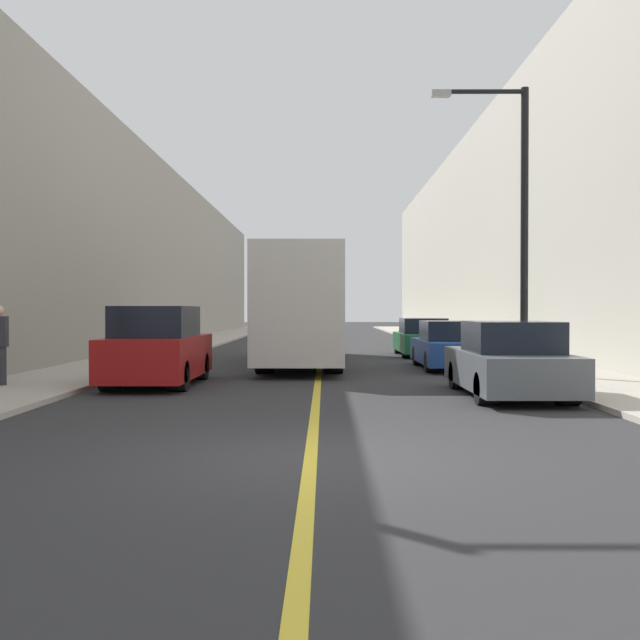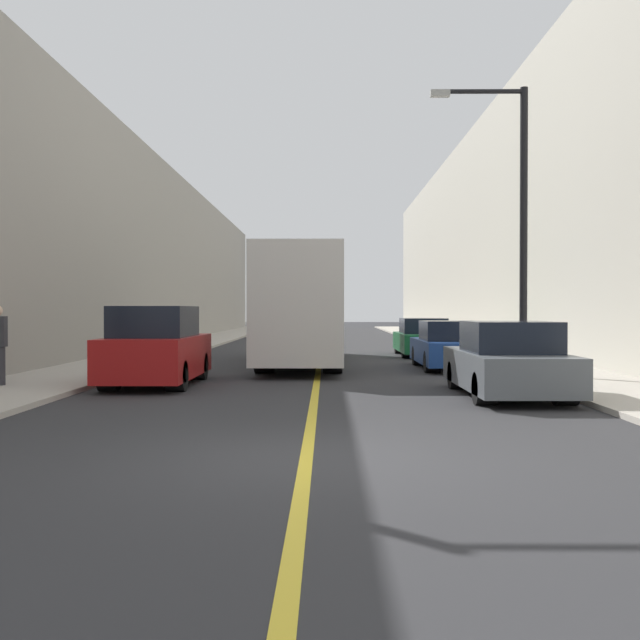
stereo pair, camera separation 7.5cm
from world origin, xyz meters
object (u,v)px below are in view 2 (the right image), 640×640
at_px(parked_suv_left, 156,349).
at_px(car_right_mid, 449,347).
at_px(car_right_near, 508,363).
at_px(car_right_far, 422,339).
at_px(bus, 303,306).
at_px(street_lamp_right, 515,211).

distance_m(parked_suv_left, car_right_mid, 9.17).
height_order(car_right_near, car_right_far, car_right_near).
relative_size(car_right_near, car_right_mid, 1.00).
relative_size(bus, car_right_near, 2.59).
distance_m(car_right_mid, car_right_far, 6.35).
distance_m(parked_suv_left, street_lamp_right, 9.75).
distance_m(bus, car_right_far, 6.30).
bearing_deg(car_right_far, street_lamp_right, -82.75).
bearing_deg(street_lamp_right, car_right_far, 97.25).
xyz_separation_m(bus, car_right_near, (4.49, -9.29, -1.21)).
xyz_separation_m(car_right_near, car_right_mid, (-0.01, 7.19, -0.04)).
relative_size(parked_suv_left, car_right_far, 0.96).
distance_m(bus, parked_suv_left, 7.85).
relative_size(parked_suv_left, street_lamp_right, 0.60).
relative_size(car_right_mid, car_right_far, 0.99).
bearing_deg(car_right_near, car_right_far, 90.06).
bearing_deg(bus, car_right_far, 43.49).
relative_size(bus, car_right_mid, 2.59).
relative_size(car_right_near, car_right_far, 0.99).
bearing_deg(car_right_far, bus, -136.51).
distance_m(car_right_near, street_lamp_right, 5.64).
relative_size(bus, street_lamp_right, 1.61).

